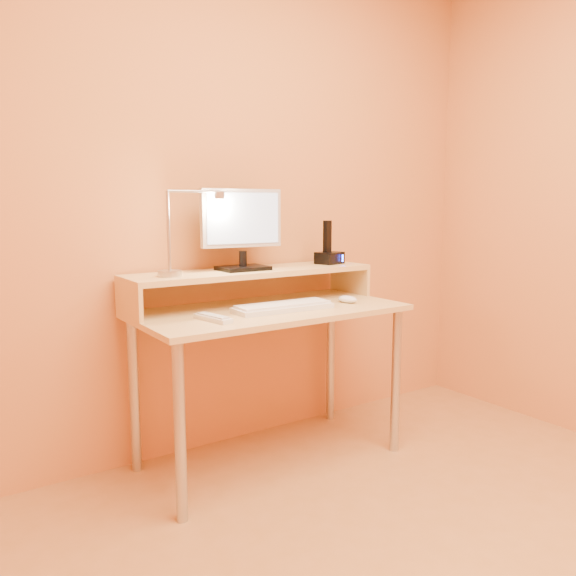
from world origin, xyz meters
TOP-DOWN VIEW (x-y plane):
  - wall_back at (0.00, 1.50)m, footprint 3.00×0.04m
  - desk_leg_fl at (-0.55, 0.93)m, footprint 0.04×0.04m
  - desk_leg_fr at (0.55, 0.93)m, footprint 0.04×0.04m
  - desk_leg_bl at (-0.55, 1.43)m, footprint 0.04×0.04m
  - desk_leg_br at (0.55, 1.43)m, footprint 0.04×0.04m
  - desk_lower at (0.00, 1.18)m, footprint 1.20×0.60m
  - shelf_riser_left at (-0.59, 1.33)m, footprint 0.02×0.30m
  - shelf_riser_right at (0.59, 1.33)m, footprint 0.02×0.30m
  - desk_shelf at (0.00, 1.33)m, footprint 1.20×0.30m
  - monitor_foot at (-0.05, 1.33)m, footprint 0.22×0.16m
  - monitor_neck at (-0.05, 1.33)m, footprint 0.04×0.04m
  - monitor_panel at (-0.05, 1.34)m, footprint 0.39×0.07m
  - monitor_back at (-0.05, 1.36)m, footprint 0.35×0.04m
  - monitor_screen at (-0.05, 1.32)m, footprint 0.35×0.04m
  - lamp_base at (-0.42, 1.30)m, footprint 0.10×0.10m
  - lamp_post at (-0.42, 1.30)m, footprint 0.01×0.01m
  - lamp_arm at (-0.30, 1.30)m, footprint 0.24×0.01m
  - lamp_head at (-0.18, 1.30)m, footprint 0.04×0.04m
  - lamp_bulb at (-0.18, 1.30)m, footprint 0.03×0.03m
  - phone_dock at (0.46, 1.33)m, footprint 0.15×0.13m
  - phone_handset at (0.44, 1.33)m, footprint 0.05×0.03m
  - phone_led at (0.50, 1.28)m, footprint 0.01×0.00m
  - keyboard at (0.02, 1.10)m, footprint 0.46×0.16m
  - mouse at (0.38, 1.09)m, footprint 0.08×0.11m
  - remote_control at (-0.34, 1.07)m, footprint 0.09×0.20m

SIDE VIEW (x-z plane):
  - desk_leg_fl at x=-0.55m, z-range 0.00..0.69m
  - desk_leg_fr at x=0.55m, z-range 0.00..0.69m
  - desk_leg_bl at x=-0.55m, z-range 0.00..0.69m
  - desk_leg_br at x=0.55m, z-range 0.00..0.69m
  - desk_lower at x=0.00m, z-range 0.70..0.72m
  - remote_control at x=-0.34m, z-range 0.72..0.74m
  - keyboard at x=0.02m, z-range 0.72..0.74m
  - mouse at x=0.38m, z-range 0.72..0.75m
  - shelf_riser_left at x=-0.59m, z-range 0.72..0.85m
  - shelf_riser_right at x=0.59m, z-range 0.72..0.85m
  - desk_shelf at x=0.00m, z-range 0.86..0.88m
  - monitor_foot at x=-0.05m, z-range 0.88..0.90m
  - lamp_base at x=-0.42m, z-range 0.88..0.90m
  - phone_dock at x=0.46m, z-range 0.88..0.94m
  - phone_led at x=0.50m, z-range 0.89..0.93m
  - monitor_neck at x=-0.05m, z-range 0.90..0.97m
  - phone_handset at x=0.44m, z-range 0.94..1.10m
  - lamp_post at x=-0.42m, z-range 0.91..1.24m
  - monitor_panel at x=-0.05m, z-range 0.99..1.25m
  - monitor_back at x=-0.05m, z-range 1.01..1.23m
  - monitor_screen at x=-0.05m, z-range 1.00..1.23m
  - lamp_bulb at x=-0.18m, z-range 1.20..1.21m
  - lamp_head at x=-0.18m, z-range 1.21..1.24m
  - lamp_arm at x=-0.30m, z-range 1.23..1.24m
  - wall_back at x=0.00m, z-range 0.00..2.50m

